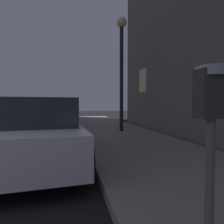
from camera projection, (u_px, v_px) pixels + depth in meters
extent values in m
cylinder|color=#59595B|center=(209.00, 203.00, 1.20)|extent=(0.06, 0.06, 1.07)
cube|color=#333333|center=(211.00, 94.00, 1.17)|extent=(0.19, 0.11, 0.30)
cylinder|color=#999EA5|center=(212.00, 71.00, 1.17)|extent=(0.19, 0.19, 0.06)
cube|color=black|center=(204.00, 87.00, 1.16)|extent=(0.01, 0.08, 0.11)
cube|color=silver|center=(39.00, 136.00, 4.41)|extent=(2.01, 4.50, 0.64)
cube|color=#1E2328|center=(38.00, 112.00, 4.20)|extent=(1.69, 2.46, 0.56)
cylinder|color=black|center=(10.00, 139.00, 5.48)|extent=(0.26, 0.67, 0.66)
cylinder|color=black|center=(73.00, 136.00, 5.98)|extent=(0.26, 0.67, 0.66)
cylinder|color=black|center=(86.00, 160.00, 3.35)|extent=(0.26, 0.67, 0.66)
cube|color=#19592D|center=(57.00, 117.00, 11.18)|extent=(1.82, 4.36, 0.64)
cube|color=#1E2328|center=(57.00, 108.00, 11.07)|extent=(1.56, 2.30, 0.56)
cylinder|color=black|center=(45.00, 120.00, 12.33)|extent=(0.24, 0.67, 0.66)
cylinder|color=black|center=(72.00, 120.00, 12.67)|extent=(0.24, 0.67, 0.66)
cylinder|color=black|center=(37.00, 124.00, 9.71)|extent=(0.24, 0.67, 0.66)
cylinder|color=black|center=(72.00, 123.00, 10.05)|extent=(0.24, 0.67, 0.66)
cube|color=#B7B7BF|center=(61.00, 113.00, 16.60)|extent=(1.91, 4.20, 0.64)
cube|color=#1E2328|center=(61.00, 107.00, 16.59)|extent=(1.65, 2.12, 0.56)
cylinder|color=black|center=(51.00, 115.00, 17.64)|extent=(0.23, 0.66, 0.66)
cylinder|color=black|center=(71.00, 115.00, 18.09)|extent=(0.23, 0.66, 0.66)
cylinder|color=black|center=(48.00, 117.00, 15.13)|extent=(0.23, 0.66, 0.66)
cylinder|color=black|center=(72.00, 117.00, 15.58)|extent=(0.23, 0.66, 0.66)
cube|color=black|center=(63.00, 111.00, 22.43)|extent=(1.92, 4.55, 0.64)
cube|color=#1E2328|center=(63.00, 106.00, 22.33)|extent=(1.65, 2.07, 0.56)
cylinder|color=black|center=(55.00, 113.00, 23.57)|extent=(0.24, 0.67, 0.66)
cylinder|color=black|center=(70.00, 113.00, 24.02)|extent=(0.24, 0.67, 0.66)
cylinder|color=black|center=(54.00, 114.00, 20.86)|extent=(0.24, 0.67, 0.66)
cylinder|color=black|center=(71.00, 114.00, 21.31)|extent=(0.24, 0.67, 0.66)
cylinder|color=black|center=(121.00, 78.00, 8.35)|extent=(0.16, 0.16, 4.63)
sphere|color=#F9D88C|center=(122.00, 22.00, 8.26)|extent=(0.44, 0.44, 0.44)
cube|color=#F2D17F|center=(143.00, 80.00, 9.89)|extent=(0.06, 0.90, 1.20)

